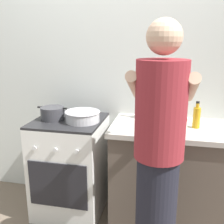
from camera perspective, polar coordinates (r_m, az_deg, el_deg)
The scene contains 10 objects.
ground at distance 2.58m, azimuth -1.79°, elevation -22.60°, with size 6.00×6.00×0.00m, color #6B5B4C.
back_wall at distance 2.52m, azimuth 5.22°, elevation 7.54°, with size 3.20×0.10×2.50m.
countertop at distance 2.41m, azimuth 12.17°, elevation -13.16°, with size 1.00×0.60×0.90m.
stove_range at distance 2.56m, azimuth -8.84°, elevation -11.31°, with size 0.60×0.62×0.90m.
pot at distance 2.41m, azimuth -12.63°, elevation -0.27°, with size 0.27×0.21×0.11m.
mixing_bowl at distance 2.30m, azimuth -6.34°, elevation -0.82°, with size 0.31×0.31×0.09m.
utensil_crock at distance 2.40m, azimuth 7.42°, elevation 0.72°, with size 0.10×0.10×0.31m.
spice_bottle at distance 2.16m, azimuth 15.25°, elevation -2.56°, with size 0.04×0.04×0.09m.
oil_bottle at distance 2.22m, azimuth 17.66°, elevation -1.03°, with size 0.06×0.06×0.22m.
person at distance 1.68m, azimuth 9.86°, elevation -10.53°, with size 0.41×0.50×1.70m.
Camera 1 is at (0.51, -1.98, 1.58)m, focal length 42.70 mm.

